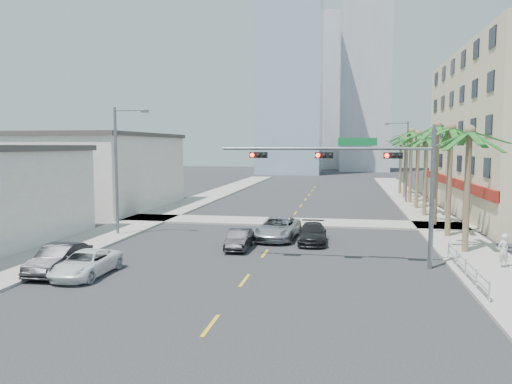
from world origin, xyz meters
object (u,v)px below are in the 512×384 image
(car_parked_mid, at_px, (59,259))
(car_lane_left, at_px, (239,239))
(pedestrian, at_px, (503,250))
(car_lane_center, at_px, (278,228))
(car_parked_far, at_px, (86,263))
(car_lane_right, at_px, (312,233))
(traffic_signal_mast, at_px, (368,171))

(car_parked_mid, height_order, car_lane_left, car_parked_mid)
(pedestrian, bearing_deg, car_lane_center, -53.39)
(car_parked_mid, xyz_separation_m, car_parked_far, (1.60, -0.27, -0.10))
(car_lane_left, height_order, car_lane_right, car_lane_right)
(car_lane_center, relative_size, car_lane_right, 1.22)
(pedestrian, bearing_deg, car_lane_left, -36.98)
(car_lane_center, height_order, car_lane_right, car_lane_center)
(car_lane_left, height_order, pedestrian, pedestrian)
(car_parked_far, relative_size, pedestrian, 2.56)
(car_parked_far, xyz_separation_m, car_lane_center, (7.92, 11.21, 0.13))
(car_lane_left, relative_size, car_lane_right, 0.83)
(traffic_signal_mast, height_order, car_parked_mid, traffic_signal_mast)
(car_parked_far, relative_size, car_lane_left, 1.20)
(car_parked_mid, relative_size, car_lane_right, 0.98)
(car_parked_far, bearing_deg, car_lane_center, 55.29)
(car_lane_right, height_order, pedestrian, pedestrian)
(traffic_signal_mast, xyz_separation_m, car_parked_far, (-13.58, -4.49, -4.44))
(car_lane_center, relative_size, pedestrian, 3.12)
(pedestrian, bearing_deg, car_parked_mid, -14.71)
(car_parked_mid, bearing_deg, car_lane_center, 47.15)
(traffic_signal_mast, bearing_deg, pedestrian, 3.16)
(car_parked_mid, bearing_deg, car_parked_far, -11.36)
(car_lane_right, bearing_deg, car_lane_center, 155.61)
(car_parked_mid, distance_m, car_lane_left, 10.54)
(car_parked_far, bearing_deg, pedestrian, 13.94)
(car_lane_center, bearing_deg, pedestrian, -22.04)
(car_parked_mid, distance_m, car_lane_right, 15.55)
(car_lane_center, height_order, pedestrian, pedestrian)
(car_parked_far, xyz_separation_m, pedestrian, (20.43, 4.87, 0.40))
(car_parked_far, bearing_deg, car_parked_mid, 170.99)
(car_parked_far, xyz_separation_m, car_lane_right, (10.35, 10.22, 0.03))
(car_lane_left, bearing_deg, car_lane_center, 60.54)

